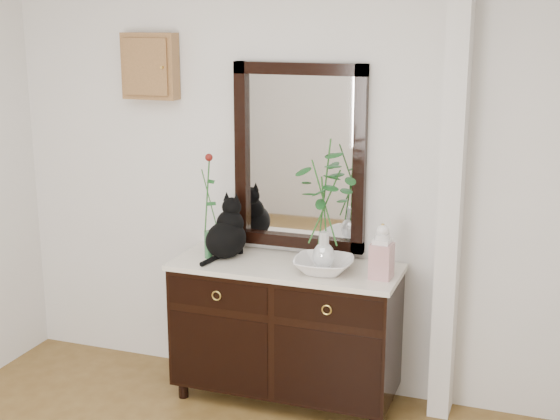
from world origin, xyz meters
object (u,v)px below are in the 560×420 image
at_px(sideboard, 286,325).
at_px(lotus_bowl, 324,265).
at_px(cat, 226,228).
at_px(ginger_jar, 382,251).

distance_m(sideboard, lotus_bowl, 0.49).
height_order(cat, lotus_bowl, cat).
xyz_separation_m(lotus_bowl, ginger_jar, (0.33, 0.01, 0.12)).
height_order(sideboard, lotus_bowl, lotus_bowl).
height_order(sideboard, ginger_jar, ginger_jar).
distance_m(cat, ginger_jar, 0.96).
distance_m(cat, lotus_bowl, 0.65).
distance_m(lotus_bowl, ginger_jar, 0.35).
height_order(cat, ginger_jar, cat).
distance_m(sideboard, ginger_jar, 0.78).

